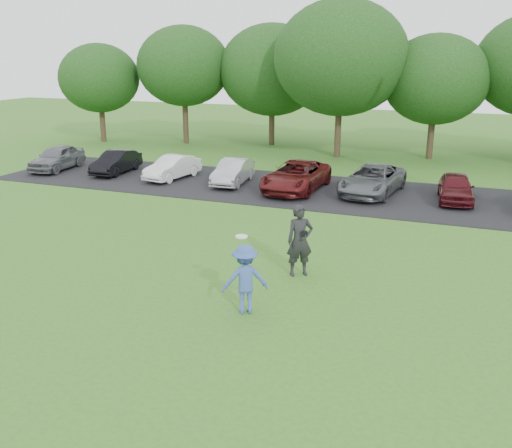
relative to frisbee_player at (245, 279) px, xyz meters
The scene contains 6 objects.
ground 1.39m from the frisbee_player, 134.14° to the right, with size 100.00×100.00×0.00m, color #376C1E.
parking_lot 12.25m from the frisbee_player, 93.64° to the left, with size 32.00×6.50×0.03m, color black.
frisbee_player is the anchor object (origin of this frame).
camera_bystander 2.72m from the frisbee_player, 79.41° to the left, with size 0.86×0.79×1.97m.
parked_cars 12.14m from the frisbee_player, 92.92° to the left, with size 30.57×5.11×1.25m.
tree_row 22.35m from the frisbee_player, 88.08° to the left, with size 42.39×9.85×8.64m.
Camera 1 is at (5.41, -10.47, 5.86)m, focal length 40.00 mm.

